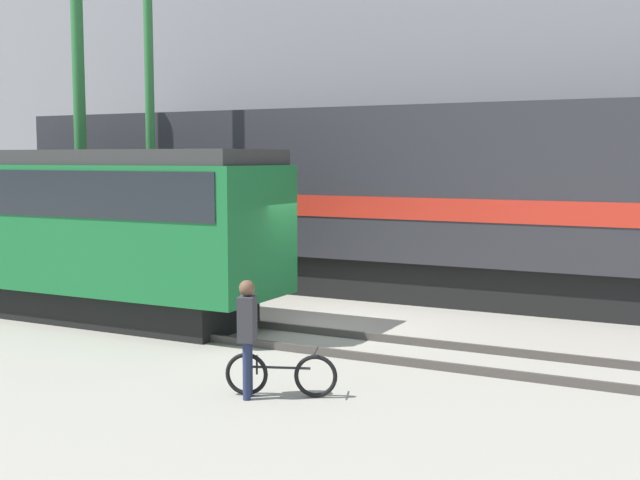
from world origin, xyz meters
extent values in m
plane|color=#9E998C|center=(0.00, 0.00, 0.00)|extent=(120.00, 120.00, 0.00)
cube|color=#47423D|center=(0.00, -2.07, 0.07)|extent=(60.00, 0.07, 0.14)
cube|color=#47423D|center=(0.00, -0.64, 0.07)|extent=(60.00, 0.07, 0.14)
cube|color=#47423D|center=(0.00, 3.59, 0.07)|extent=(60.00, 0.07, 0.14)
cube|color=#47423D|center=(0.00, 5.02, 0.07)|extent=(60.00, 0.07, 0.14)
cube|color=gray|center=(0.00, 10.86, 7.12)|extent=(41.78, 6.00, 14.25)
cube|color=black|center=(-0.48, 4.30, 0.50)|extent=(18.01, 2.55, 1.00)
cube|color=#2D2D33|center=(-0.48, 4.30, 2.78)|extent=(19.58, 3.00, 3.57)
cube|color=red|center=(-0.48, 4.30, 2.25)|extent=(19.19, 3.04, 0.50)
cube|color=black|center=(-6.32, -1.36, 0.35)|extent=(10.86, 2.00, 0.70)
cube|color=#196B33|center=(-6.32, -1.36, 1.97)|extent=(12.34, 2.50, 2.55)
cube|color=#1E2328|center=(-6.32, -1.36, 2.70)|extent=(11.85, 2.54, 0.90)
cube|color=#333333|center=(-6.32, -1.36, 3.40)|extent=(12.10, 2.38, 0.30)
torus|color=black|center=(2.42, -4.27, 0.31)|extent=(0.60, 0.27, 0.62)
torus|color=black|center=(1.49, -4.62, 0.31)|extent=(0.60, 0.27, 0.62)
cylinder|color=black|center=(1.96, -4.44, 0.42)|extent=(0.81, 0.33, 0.04)
cylinder|color=black|center=(1.63, -4.57, 0.45)|extent=(0.03, 0.03, 0.28)
cylinder|color=#262626|center=(2.42, -4.27, 0.67)|extent=(0.18, 0.42, 0.02)
cylinder|color=#232D4C|center=(1.56, -4.66, 0.41)|extent=(0.11, 0.11, 0.83)
cylinder|color=#232D4C|center=(1.61, -4.81, 0.41)|extent=(0.11, 0.11, 0.83)
cube|color=#333338|center=(1.58, -4.73, 1.15)|extent=(0.33, 0.41, 0.64)
sphere|color=brown|center=(1.58, -4.73, 1.58)|extent=(0.22, 0.22, 0.22)
cylinder|color=#2D7238|center=(-7.33, 1.47, 3.69)|extent=(0.31, 0.31, 7.38)
cylinder|color=#2D7238|center=(-5.08, 1.47, 4.60)|extent=(0.22, 0.22, 9.21)
camera|label=1|loc=(7.53, -14.11, 3.39)|focal=45.00mm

